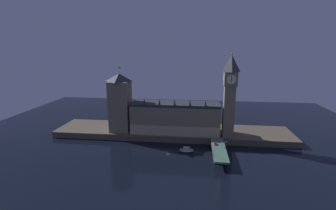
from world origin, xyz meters
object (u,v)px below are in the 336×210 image
victoria_tower (120,102)px  pedestrian_mid_walk (225,147)px  clock_tower (230,93)px  pedestrian_near_rail (214,154)px  street_lamp_near (214,152)px  street_lamp_mid (226,144)px  car_northbound_lead (215,144)px  boat_upstream (186,150)px  pedestrian_far_rail (212,141)px

victoria_tower → pedestrian_mid_walk: victoria_tower is taller
clock_tower → pedestrian_near_rail: clock_tower is taller
victoria_tower → street_lamp_near: bearing=-31.3°
pedestrian_mid_walk → street_lamp_mid: street_lamp_mid is taller
car_northbound_lead → clock_tower: bearing=62.7°
clock_tower → pedestrian_near_rail: size_ratio=42.80×
street_lamp_near → street_lamp_mid: 17.79m
victoria_tower → street_lamp_near: victoria_tower is taller
victoria_tower → boat_upstream: 75.90m
pedestrian_mid_walk → street_lamp_mid: 3.06m
street_lamp_near → car_northbound_lead: bearing=83.2°
clock_tower → pedestrian_near_rail: 57.66m
pedestrian_near_rail → pedestrian_mid_walk: bearing=52.6°
pedestrian_near_rail → street_lamp_near: 4.39m
victoria_tower → car_northbound_lead: bearing=-17.9°
car_northbound_lead → street_lamp_near: bearing=-96.8°
pedestrian_near_rail → street_lamp_near: size_ratio=0.28×
street_lamp_near → pedestrian_near_rail: bearing=83.0°
pedestrian_far_rail → clock_tower: bearing=51.8°
victoria_tower → pedestrian_near_rail: (83.04, -46.93, -24.94)m
car_northbound_lead → pedestrian_mid_walk: size_ratio=2.69×
victoria_tower → pedestrian_far_rail: victoria_tower is taller
pedestrian_mid_walk → clock_tower: bearing=80.6°
pedestrian_mid_walk → pedestrian_near_rail: bearing=-127.4°
victoria_tower → boat_upstream: size_ratio=5.28×
pedestrian_mid_walk → street_lamp_near: size_ratio=0.28×
pedestrian_far_rail → street_lamp_near: 27.83m
boat_upstream → street_lamp_near: bearing=-45.9°
car_northbound_lead → victoria_tower: bearing=162.1°
clock_tower → pedestrian_mid_walk: 47.61m
clock_tower → boat_upstream: clock_tower is taller
victoria_tower → clock_tower: bearing=-2.6°
pedestrian_mid_walk → pedestrian_far_rail: bearing=126.6°
pedestrian_near_rail → street_lamp_near: bearing=-97.0°
pedestrian_mid_walk → street_lamp_near: (-9.60, -15.29, 2.90)m
pedestrian_mid_walk → boat_upstream: pedestrian_mid_walk is taller
pedestrian_near_rail → boat_upstream: pedestrian_near_rail is taller
clock_tower → victoria_tower: bearing=177.4°
car_northbound_lead → pedestrian_near_rail: 19.52m
pedestrian_far_rail → street_lamp_mid: size_ratio=0.30×
car_northbound_lead → pedestrian_mid_walk: 10.08m
victoria_tower → pedestrian_near_rail: size_ratio=35.34×
pedestrian_mid_walk → street_lamp_mid: size_ratio=0.28×
car_northbound_lead → street_lamp_mid: size_ratio=0.74×
boat_upstream → pedestrian_mid_walk: bearing=-10.2°
clock_tower → street_lamp_mid: clock_tower is taller
pedestrian_near_rail → street_lamp_mid: 15.25m
victoria_tower → pedestrian_far_rail: bearing=-15.2°
pedestrian_far_rail → street_lamp_mid: 16.39m
car_northbound_lead → street_lamp_mid: street_lamp_mid is taller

